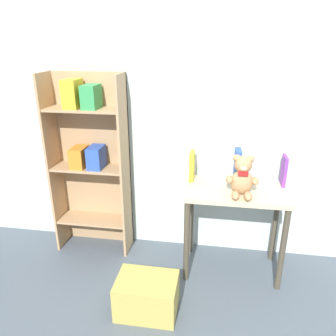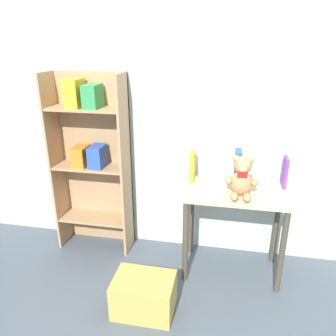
{
  "view_description": "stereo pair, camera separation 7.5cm",
  "coord_description": "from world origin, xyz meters",
  "views": [
    {
      "loc": [
        0.13,
        -0.99,
        1.61
      ],
      "look_at": [
        -0.2,
        1.14,
        0.76
      ],
      "focal_mm": 35.0,
      "sensor_mm": 36.0,
      "label": 1
    },
    {
      "loc": [
        0.21,
        -0.98,
        1.61
      ],
      "look_at": [
        -0.2,
        1.14,
        0.76
      ],
      "focal_mm": 35.0,
      "sensor_mm": 36.0,
      "label": 2
    }
  ],
  "objects": [
    {
      "name": "wall_back",
      "position": [
        0.0,
        1.38,
        1.25
      ],
      "size": [
        4.8,
        0.06,
        2.5
      ],
      "color": "silver",
      "rests_on": "ground_plane"
    },
    {
      "name": "bookshelf_side",
      "position": [
        -0.82,
        1.24,
        0.79
      ],
      "size": [
        0.58,
        0.23,
        1.4
      ],
      "color": "tan",
      "rests_on": "ground_plane"
    },
    {
      "name": "display_table",
      "position": [
        0.28,
        1.09,
        0.55
      ],
      "size": [
        0.7,
        0.39,
        0.66
      ],
      "color": "beige",
      "rests_on": "ground_plane"
    },
    {
      "name": "teddy_bear",
      "position": [
        0.3,
        1.0,
        0.78
      ],
      "size": [
        0.21,
        0.19,
        0.27
      ],
      "color": "tan",
      "rests_on": "display_table"
    },
    {
      "name": "book_standing_yellow",
      "position": [
        -0.04,
        1.21,
        0.76
      ],
      "size": [
        0.03,
        0.13,
        0.21
      ],
      "primitive_type": "cube",
      "rotation": [
        0.0,
        0.0,
        0.0
      ],
      "color": "gold",
      "rests_on": "display_table"
    },
    {
      "name": "book_standing_blue",
      "position": [
        0.28,
        1.2,
        0.78
      ],
      "size": [
        0.05,
        0.13,
        0.25
      ],
      "primitive_type": "cube",
      "rotation": [
        0.0,
        0.0,
        0.04
      ],
      "color": "#2D51B7",
      "rests_on": "display_table"
    },
    {
      "name": "book_standing_purple",
      "position": [
        0.6,
        1.21,
        0.76
      ],
      "size": [
        0.02,
        0.12,
        0.21
      ],
      "primitive_type": "cube",
      "rotation": [
        0.0,
        0.0,
        0.01
      ],
      "color": "purple",
      "rests_on": "display_table"
    },
    {
      "name": "storage_bin",
      "position": [
        -0.25,
        0.58,
        0.12
      ],
      "size": [
        0.38,
        0.27,
        0.24
      ],
      "color": "tan",
      "rests_on": "ground_plane"
    }
  ]
}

